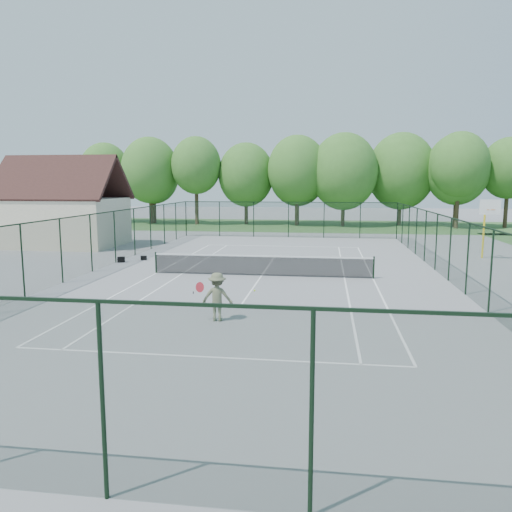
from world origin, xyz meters
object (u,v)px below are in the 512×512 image
object	(u,v)px
basketball_goal	(487,217)
tennis_player	(217,297)
sports_bag_a	(121,260)
tennis_net	(262,265)

from	to	relation	value
basketball_goal	tennis_player	xyz separation A→B (m)	(-13.24, -15.67, -1.74)
sports_bag_a	basketball_goal	bearing A→B (deg)	-6.67
tennis_net	tennis_player	xyz separation A→B (m)	(-0.43, -8.34, 0.25)
tennis_net	sports_bag_a	distance (m)	9.25
basketball_goal	sports_bag_a	size ratio (longest dim) A/B	8.83
tennis_net	basketball_goal	size ratio (longest dim) A/B	3.04
basketball_goal	sports_bag_a	bearing A→B (deg)	-168.86
basketball_goal	tennis_player	world-z (taller)	basketball_goal
sports_bag_a	tennis_net	bearing A→B (deg)	-37.36
basketball_goal	tennis_player	distance (m)	20.59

